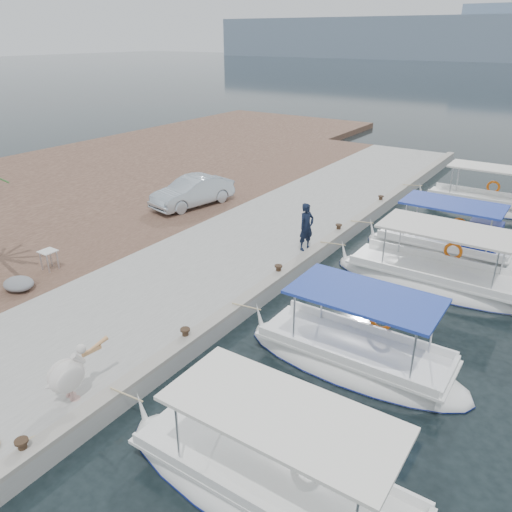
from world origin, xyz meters
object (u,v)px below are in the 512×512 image
Objects in this scene: fisherman at (306,227)px; fishing_caique_a at (272,492)px; fishing_caique_e at (480,207)px; pelican at (68,374)px; fishing_caique_b at (353,361)px; parked_car at (192,192)px; fishing_caique_c at (433,282)px; fishing_caique_d at (445,250)px.

fishing_caique_a is at bearing -136.91° from fisherman.
fisherman is at bearing -112.60° from fishing_caique_e.
pelican is (-4.82, -21.60, 1.03)m from fishing_caique_e.
fishing_caique_b is 16.09m from fishing_caique_e.
parked_car reaches higher than pelican.
fishing_caique_c reaches higher than parked_car.
fishing_caique_c is 1.12× the size of fishing_caique_e.
fishing_caique_a and fishing_caique_c have the same top height.
fishing_caique_c is 3.01m from fishing_caique_d.
fishing_caique_a and fishing_caique_e have the same top height.
fishing_caique_e is at bearing 92.20° from fishing_caique_c.
pelican is at bearing -163.96° from fisherman.
fishing_caique_b is 7.34m from pelican.
parked_car is at bearing -142.74° from fishing_caique_e.
fisherman is at bearing 88.18° from pelican.
fishing_caique_c is (0.05, 10.93, -0.00)m from fishing_caique_a.
fishing_caique_c is at bearing 85.57° from fishing_caique_b.
fishing_caique_a is 20.99m from fishing_caique_e.
fishing_caique_a is at bearing -88.65° from fishing_caique_d.
fishing_caique_a is 4.92m from fishing_caique_b.
parked_car is (-11.72, 7.11, 1.09)m from fishing_caique_b.
fisherman is at bearing -140.58° from fishing_caique_d.
fishing_caique_d is at bearing -32.72° from fisherman.
fishing_caique_a is at bearing -89.07° from fishing_caique_e.
fishing_caique_d is at bearing 71.59° from pelican.
fishing_caique_a is at bearing -85.07° from fishing_caique_b.
fishing_caique_a reaches higher than pelican.
fishing_caique_e is (-0.39, 10.06, 0.00)m from fishing_caique_c.
parked_car is (-11.80, -8.98, 1.09)m from fishing_caique_e.
fishing_caique_c is (0.47, 6.04, -0.00)m from fishing_caique_b.
fishing_caique_c is at bearing -87.80° from fishing_caique_e.
fishing_caique_d is at bearing 20.78° from parked_car.
parked_car is at bearing 148.75° from fishing_caique_b.
fishing_caique_b is 1.48× the size of parked_car.
fishing_caique_c is 4.50× the size of pelican.
fishing_caique_b is 7.04m from fisherman.
pelican is at bearing -102.59° from fishing_caique_e.
fishing_caique_a is 3.83× the size of fisherman.
fisherman reaches higher than fishing_caique_d.
fisherman is at bearing 129.52° from fishing_caique_b.
fishing_caique_a is 11.39m from fisherman.
fishing_caique_e is 14.87m from parked_car.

